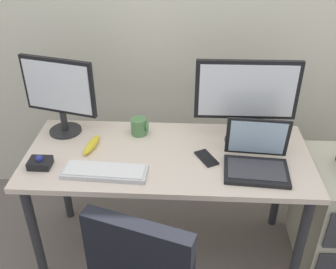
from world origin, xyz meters
name	(u,v)px	position (x,y,z in m)	size (l,w,h in m)	color
ground_plane	(168,249)	(0.00, 0.00, 0.00)	(8.00, 8.00, 0.00)	slate
desk	(168,167)	(0.00, 0.00, 0.63)	(1.48, 0.64, 0.72)	beige
monitor_main	(246,96)	(0.39, 0.14, 1.00)	(0.53, 0.18, 0.47)	#262628
monitor_side	(59,92)	(-0.60, 0.19, 0.97)	(0.41, 0.18, 0.44)	#262628
keyboard	(105,171)	(-0.30, -0.18, 0.73)	(0.42, 0.16, 0.03)	silver
laptop	(257,159)	(0.44, -0.09, 0.77)	(0.33, 0.28, 0.24)	black
trackball_mouse	(40,163)	(-0.63, -0.14, 0.74)	(0.11, 0.09, 0.07)	black
coffee_mug	(139,126)	(-0.17, 0.19, 0.76)	(0.10, 0.09, 0.10)	#4E824B
cell_phone	(206,158)	(0.20, -0.03, 0.72)	(0.07, 0.14, 0.01)	black
banana	(92,145)	(-0.41, 0.04, 0.74)	(0.19, 0.04, 0.04)	yellow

